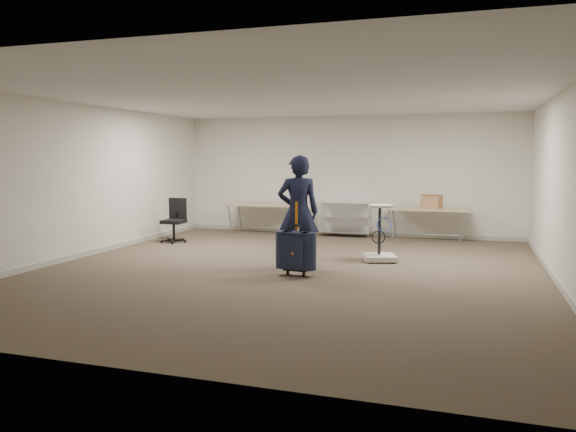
% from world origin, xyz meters
% --- Properties ---
extents(ground, '(9.00, 9.00, 0.00)m').
position_xyz_m(ground, '(0.00, 0.00, 0.00)').
color(ground, '#4E3D2F').
rests_on(ground, ground).
extents(room_shell, '(8.00, 9.00, 9.00)m').
position_xyz_m(room_shell, '(0.00, 1.38, 0.05)').
color(room_shell, silver).
rests_on(room_shell, ground).
extents(folding_table_left, '(1.80, 0.75, 0.73)m').
position_xyz_m(folding_table_left, '(-1.90, 3.95, 0.68)').
color(folding_table_left, tan).
rests_on(folding_table_left, ground).
extents(folding_table_right, '(1.80, 0.75, 0.73)m').
position_xyz_m(folding_table_right, '(1.90, 3.95, 0.68)').
color(folding_table_right, tan).
rests_on(folding_table_right, ground).
extents(wire_shelf, '(1.22, 0.47, 0.80)m').
position_xyz_m(wire_shelf, '(0.00, 4.20, 0.44)').
color(wire_shelf, silver).
rests_on(wire_shelf, ground).
extents(person, '(0.80, 0.66, 1.87)m').
position_xyz_m(person, '(0.07, 0.27, 0.93)').
color(person, black).
rests_on(person, ground).
extents(suitcase, '(0.44, 0.27, 1.15)m').
position_xyz_m(suitcase, '(0.22, -0.35, 0.39)').
color(suitcase, '#161D31').
rests_on(suitcase, ground).
extents(office_chair, '(0.57, 0.57, 0.95)m').
position_xyz_m(office_chair, '(-3.31, 2.17, 0.29)').
color(office_chair, black).
rests_on(office_chair, ground).
extents(equipment_cart, '(0.69, 0.69, 1.00)m').
position_xyz_m(equipment_cart, '(1.27, 1.30, 0.26)').
color(equipment_cart, beige).
rests_on(equipment_cart, ground).
extents(cardboard_box, '(0.46, 0.40, 0.30)m').
position_xyz_m(cardboard_box, '(1.98, 3.96, 0.88)').
color(cardboard_box, olive).
rests_on(cardboard_box, folding_table_right).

